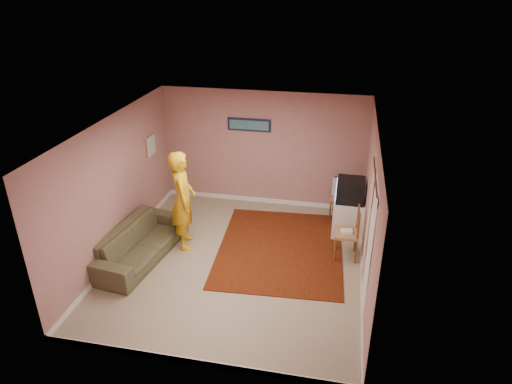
% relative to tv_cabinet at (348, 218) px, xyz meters
% --- Properties ---
extents(ground, '(5.00, 5.00, 0.00)m').
position_rel_tv_cabinet_xyz_m(ground, '(-1.95, -1.40, -0.38)').
color(ground, gray).
rests_on(ground, ground).
extents(wall_back, '(4.50, 0.02, 2.60)m').
position_rel_tv_cabinet_xyz_m(wall_back, '(-1.95, 1.10, 0.92)').
color(wall_back, '#AB7970').
rests_on(wall_back, ground).
extents(wall_front, '(4.50, 0.02, 2.60)m').
position_rel_tv_cabinet_xyz_m(wall_front, '(-1.95, -3.90, 0.92)').
color(wall_front, '#AB7970').
rests_on(wall_front, ground).
extents(wall_left, '(0.02, 5.00, 2.60)m').
position_rel_tv_cabinet_xyz_m(wall_left, '(-4.20, -1.40, 0.92)').
color(wall_left, '#AB7970').
rests_on(wall_left, ground).
extents(wall_right, '(0.02, 5.00, 2.60)m').
position_rel_tv_cabinet_xyz_m(wall_right, '(0.30, -1.40, 0.92)').
color(wall_right, '#AB7970').
rests_on(wall_right, ground).
extents(ceiling, '(4.50, 5.00, 0.02)m').
position_rel_tv_cabinet_xyz_m(ceiling, '(-1.95, -1.40, 2.22)').
color(ceiling, white).
rests_on(ceiling, wall_back).
extents(baseboard_back, '(4.50, 0.02, 0.10)m').
position_rel_tv_cabinet_xyz_m(baseboard_back, '(-1.95, 1.09, -0.33)').
color(baseboard_back, silver).
rests_on(baseboard_back, ground).
extents(baseboard_front, '(4.50, 0.02, 0.10)m').
position_rel_tv_cabinet_xyz_m(baseboard_front, '(-1.95, -3.89, -0.33)').
color(baseboard_front, silver).
rests_on(baseboard_front, ground).
extents(baseboard_left, '(0.02, 5.00, 0.10)m').
position_rel_tv_cabinet_xyz_m(baseboard_left, '(-4.19, -1.40, -0.33)').
color(baseboard_left, silver).
rests_on(baseboard_left, ground).
extents(baseboard_right, '(0.02, 5.00, 0.10)m').
position_rel_tv_cabinet_xyz_m(baseboard_right, '(0.29, -1.40, -0.33)').
color(baseboard_right, silver).
rests_on(baseboard_right, ground).
extents(window, '(0.01, 1.10, 1.50)m').
position_rel_tv_cabinet_xyz_m(window, '(0.29, -2.30, 1.07)').
color(window, black).
rests_on(window, wall_right).
extents(curtain_sheer, '(0.01, 0.75, 2.10)m').
position_rel_tv_cabinet_xyz_m(curtain_sheer, '(0.28, -2.45, 0.87)').
color(curtain_sheer, white).
rests_on(curtain_sheer, wall_right).
extents(curtain_floral, '(0.01, 0.35, 2.10)m').
position_rel_tv_cabinet_xyz_m(curtain_floral, '(0.27, -1.75, 0.87)').
color(curtain_floral, beige).
rests_on(curtain_floral, wall_right).
extents(curtain_rod, '(0.02, 1.40, 0.02)m').
position_rel_tv_cabinet_xyz_m(curtain_rod, '(0.25, -2.30, 1.94)').
color(curtain_rod, brown).
rests_on(curtain_rod, wall_right).
extents(picture_back, '(0.95, 0.04, 0.28)m').
position_rel_tv_cabinet_xyz_m(picture_back, '(-2.25, 1.07, 1.47)').
color(picture_back, '#131536').
rests_on(picture_back, wall_back).
extents(picture_left, '(0.04, 0.38, 0.42)m').
position_rel_tv_cabinet_xyz_m(picture_left, '(-4.17, 0.20, 1.17)').
color(picture_left, '#C1B485').
rests_on(picture_left, wall_left).
extents(area_rug, '(2.52, 3.07, 0.02)m').
position_rel_tv_cabinet_xyz_m(area_rug, '(-1.24, -0.80, -0.37)').
color(area_rug, black).
rests_on(area_rug, ground).
extents(tv_cabinet, '(0.60, 0.55, 0.76)m').
position_rel_tv_cabinet_xyz_m(tv_cabinet, '(0.00, 0.00, 0.00)').
color(tv_cabinet, white).
rests_on(tv_cabinet, ground).
extents(crt_tv, '(0.55, 0.49, 0.46)m').
position_rel_tv_cabinet_xyz_m(crt_tv, '(-0.01, 0.00, 0.61)').
color(crt_tv, black).
rests_on(crt_tv, tv_cabinet).
extents(chair_a, '(0.43, 0.42, 0.46)m').
position_rel_tv_cabinet_xyz_m(chair_a, '(-0.19, 0.80, 0.14)').
color(chair_a, '#A2764E').
rests_on(chair_a, ground).
extents(dvd_player, '(0.39, 0.33, 0.06)m').
position_rel_tv_cabinet_xyz_m(dvd_player, '(-0.19, 0.80, 0.08)').
color(dvd_player, silver).
rests_on(dvd_player, chair_a).
extents(blue_throw, '(0.37, 0.05, 0.39)m').
position_rel_tv_cabinet_xyz_m(blue_throw, '(-0.19, 0.80, 0.30)').
color(blue_throw, '#94B6F3').
rests_on(blue_throw, chair_a).
extents(chair_b, '(0.45, 0.47, 0.55)m').
position_rel_tv_cabinet_xyz_m(chair_b, '(-0.02, -0.81, 0.24)').
color(chair_b, '#A2764E').
rests_on(chair_b, ground).
extents(game_console, '(0.22, 0.17, 0.04)m').
position_rel_tv_cabinet_xyz_m(game_console, '(-0.02, -0.81, 0.16)').
color(game_console, white).
rests_on(game_console, chair_b).
extents(sofa, '(1.15, 2.29, 0.64)m').
position_rel_tv_cabinet_xyz_m(sofa, '(-3.75, -1.61, -0.06)').
color(sofa, brown).
rests_on(sofa, ground).
extents(person, '(0.68, 0.82, 1.94)m').
position_rel_tv_cabinet_xyz_m(person, '(-3.07, -1.01, 0.59)').
color(person, gold).
rests_on(person, ground).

